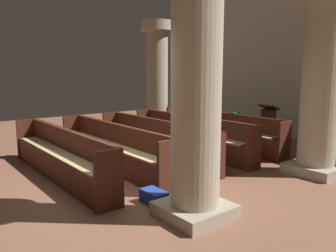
{
  "coord_description": "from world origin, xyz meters",
  "views": [
    {
      "loc": [
        4.73,
        -2.82,
        1.91
      ],
      "look_at": [
        -0.93,
        1.67,
        0.75
      ],
      "focal_mm": 35.77,
      "sensor_mm": 36.0,
      "label": 1
    }
  ],
  "objects_px": {
    "pew_row_2": "(154,138)",
    "pillar_aisle_rear": "(196,80)",
    "pew_row_3": "(111,145)",
    "pillar_aisle_side": "(321,78)",
    "pew_row_0": "(220,128)",
    "pew_row_4": "(59,152)",
    "hymn_book": "(235,113)",
    "lectern": "(268,128)",
    "pew_row_1": "(189,133)",
    "pillar_far_side": "(157,76)",
    "kneeler_box_blue": "(154,197)"
  },
  "relations": [
    {
      "from": "pillar_far_side",
      "to": "kneeler_box_blue",
      "type": "distance_m",
      "value": 6.23
    },
    {
      "from": "pew_row_3",
      "to": "hymn_book",
      "type": "bearing_deg",
      "value": 84.63
    },
    {
      "from": "lectern",
      "to": "pew_row_2",
      "type": "bearing_deg",
      "value": -101.53
    },
    {
      "from": "kneeler_box_blue",
      "to": "lectern",
      "type": "bearing_deg",
      "value": 106.44
    },
    {
      "from": "lectern",
      "to": "pillar_aisle_side",
      "type": "bearing_deg",
      "value": -34.68
    },
    {
      "from": "pew_row_1",
      "to": "pew_row_2",
      "type": "bearing_deg",
      "value": -90.0
    },
    {
      "from": "pew_row_0",
      "to": "pillar_far_side",
      "type": "xyz_separation_m",
      "value": [
        -2.71,
        -0.0,
        1.33
      ]
    },
    {
      "from": "pew_row_3",
      "to": "pillar_aisle_rear",
      "type": "relative_size",
      "value": 1.11
    },
    {
      "from": "pew_row_3",
      "to": "pillar_far_side",
      "type": "relative_size",
      "value": 1.11
    },
    {
      "from": "pillar_aisle_side",
      "to": "pillar_far_side",
      "type": "bearing_deg",
      "value": 176.85
    },
    {
      "from": "pew_row_0",
      "to": "pew_row_4",
      "type": "relative_size",
      "value": 1.0
    },
    {
      "from": "pew_row_2",
      "to": "pew_row_3",
      "type": "xyz_separation_m",
      "value": [
        0.0,
        -1.06,
        0.0
      ]
    },
    {
      "from": "lectern",
      "to": "pew_row_0",
      "type": "bearing_deg",
      "value": -120.15
    },
    {
      "from": "pew_row_2",
      "to": "lectern",
      "type": "relative_size",
      "value": 3.56
    },
    {
      "from": "pew_row_3",
      "to": "pew_row_4",
      "type": "xyz_separation_m",
      "value": [
        0.0,
        -1.06,
        0.0
      ]
    },
    {
      "from": "pew_row_4",
      "to": "lectern",
      "type": "height_order",
      "value": "lectern"
    },
    {
      "from": "pew_row_1",
      "to": "pew_row_2",
      "type": "relative_size",
      "value": 1.0
    },
    {
      "from": "pew_row_0",
      "to": "pillar_aisle_rear",
      "type": "xyz_separation_m",
      "value": [
        2.76,
        -3.45,
        1.33
      ]
    },
    {
      "from": "hymn_book",
      "to": "pew_row_3",
      "type": "bearing_deg",
      "value": -95.37
    },
    {
      "from": "pew_row_1",
      "to": "hymn_book",
      "type": "bearing_deg",
      "value": 75.8
    },
    {
      "from": "pew_row_0",
      "to": "pillar_aisle_side",
      "type": "xyz_separation_m",
      "value": [
        2.76,
        -0.3,
        1.33
      ]
    },
    {
      "from": "pew_row_1",
      "to": "pew_row_4",
      "type": "distance_m",
      "value": 3.18
    },
    {
      "from": "pillar_aisle_side",
      "to": "pew_row_3",
      "type": "bearing_deg",
      "value": -133.9
    },
    {
      "from": "pew_row_0",
      "to": "pew_row_3",
      "type": "bearing_deg",
      "value": -90.0
    },
    {
      "from": "pew_row_3",
      "to": "lectern",
      "type": "relative_size",
      "value": 3.56
    },
    {
      "from": "pew_row_0",
      "to": "hymn_book",
      "type": "bearing_deg",
      "value": 31.57
    },
    {
      "from": "pew_row_0",
      "to": "pew_row_3",
      "type": "relative_size",
      "value": 1.0
    },
    {
      "from": "pew_row_3",
      "to": "pillar_aisle_side",
      "type": "relative_size",
      "value": 1.11
    },
    {
      "from": "pillar_aisle_side",
      "to": "hymn_book",
      "type": "bearing_deg",
      "value": 168.46
    },
    {
      "from": "pillar_aisle_side",
      "to": "lectern",
      "type": "relative_size",
      "value": 3.21
    },
    {
      "from": "pillar_aisle_side",
      "to": "pillar_far_side",
      "type": "height_order",
      "value": "same"
    },
    {
      "from": "pew_row_3",
      "to": "pew_row_1",
      "type": "bearing_deg",
      "value": 90.0
    },
    {
      "from": "pew_row_1",
      "to": "pew_row_2",
      "type": "height_order",
      "value": "same"
    },
    {
      "from": "pew_row_4",
      "to": "hymn_book",
      "type": "bearing_deg",
      "value": 85.91
    },
    {
      "from": "pillar_aisle_side",
      "to": "lectern",
      "type": "distance_m",
      "value": 2.89
    },
    {
      "from": "pew_row_1",
      "to": "pew_row_4",
      "type": "height_order",
      "value": "same"
    },
    {
      "from": "pillar_aisle_rear",
      "to": "pillar_aisle_side",
      "type": "bearing_deg",
      "value": 90.0
    },
    {
      "from": "pew_row_3",
      "to": "pillar_aisle_side",
      "type": "xyz_separation_m",
      "value": [
        2.76,
        2.87,
        1.33
      ]
    },
    {
      "from": "lectern",
      "to": "hymn_book",
      "type": "distance_m",
      "value": 1.1
    },
    {
      "from": "hymn_book",
      "to": "kneeler_box_blue",
      "type": "height_order",
      "value": "hymn_book"
    },
    {
      "from": "lectern",
      "to": "kneeler_box_blue",
      "type": "bearing_deg",
      "value": -73.56
    },
    {
      "from": "pillar_far_side",
      "to": "pillar_aisle_rear",
      "type": "relative_size",
      "value": 1.0
    },
    {
      "from": "pew_row_0",
      "to": "pillar_aisle_side",
      "type": "bearing_deg",
      "value": -6.29
    },
    {
      "from": "pew_row_2",
      "to": "pillar_aisle_rear",
      "type": "height_order",
      "value": "pillar_aisle_rear"
    },
    {
      "from": "pew_row_3",
      "to": "hymn_book",
      "type": "relative_size",
      "value": 20.13
    },
    {
      "from": "pillar_aisle_side",
      "to": "hymn_book",
      "type": "relative_size",
      "value": 18.14
    },
    {
      "from": "pew_row_2",
      "to": "pew_row_1",
      "type": "bearing_deg",
      "value": 90.0
    },
    {
      "from": "pew_row_2",
      "to": "pew_row_0",
      "type": "bearing_deg",
      "value": 90.0
    },
    {
      "from": "pew_row_2",
      "to": "pew_row_4",
      "type": "distance_m",
      "value": 2.12
    },
    {
      "from": "pillar_aisle_side",
      "to": "hymn_book",
      "type": "xyz_separation_m",
      "value": [
        -2.45,
        0.5,
        -0.92
      ]
    }
  ]
}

